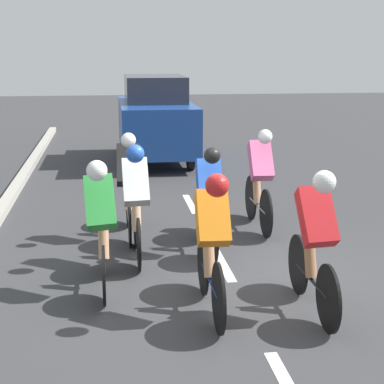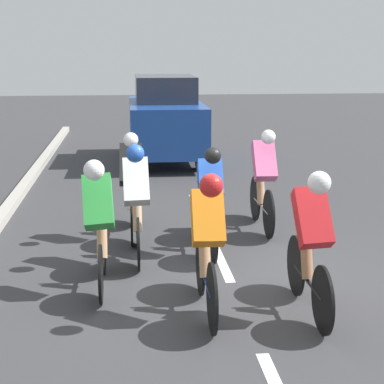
{
  "view_description": "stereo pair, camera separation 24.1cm",
  "coord_description": "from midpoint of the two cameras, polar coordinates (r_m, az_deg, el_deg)",
  "views": [
    {
      "loc": [
        1.4,
        7.13,
        2.72
      ],
      "look_at": [
        0.39,
        -0.59,
        0.95
      ],
      "focal_mm": 60.0,
      "sensor_mm": 36.0,
      "label": 1
    },
    {
      "loc": [
        1.16,
        7.16,
        2.72
      ],
      "look_at": [
        0.39,
        -0.59,
        0.95
      ],
      "focal_mm": 60.0,
      "sensor_mm": 36.0,
      "label": 2
    }
  ],
  "objects": [
    {
      "name": "cyclist_pink",
      "position": [
        9.63,
        7.08,
        1.23
      ],
      "size": [
        0.32,
        1.72,
        1.56
      ],
      "color": "black",
      "rests_on": "ground"
    },
    {
      "name": "cyclist_red",
      "position": [
        6.61,
        11.6,
        -4.13
      ],
      "size": [
        0.35,
        1.69,
        1.57
      ],
      "color": "black",
      "rests_on": "ground"
    },
    {
      "name": "lane_stripe_far",
      "position": [
        11.34,
        0.96,
        -1.05
      ],
      "size": [
        0.12,
        1.4,
        0.01
      ],
      "primitive_type": "cube",
      "color": "white",
      "rests_on": "ground"
    },
    {
      "name": "support_car",
      "position": [
        15.51,
        -1.92,
        6.54
      ],
      "size": [
        1.7,
        3.94,
        2.04
      ],
      "color": "black",
      "rests_on": "ground"
    },
    {
      "name": "cyclist_white",
      "position": [
        8.21,
        -4.11,
        -0.6
      ],
      "size": [
        0.34,
        1.62,
        1.56
      ],
      "color": "black",
      "rests_on": "ground"
    },
    {
      "name": "cyclist_black",
      "position": [
        9.27,
        -4.7,
        0.83
      ],
      "size": [
        0.33,
        1.72,
        1.57
      ],
      "color": "black",
      "rests_on": "ground"
    },
    {
      "name": "lane_stripe_mid",
      "position": [
        8.3,
        3.53,
        -6.33
      ],
      "size": [
        0.12,
        1.4,
        0.01
      ],
      "primitive_type": "cube",
      "color": "white",
      "rests_on": "ground"
    },
    {
      "name": "ground_plane",
      "position": [
        7.75,
        4.24,
        -7.78
      ],
      "size": [
        60.0,
        60.0,
        0.0
      ],
      "primitive_type": "plane",
      "color": "#38383A"
    },
    {
      "name": "cyclist_blue",
      "position": [
        8.53,
        2.39,
        -0.49
      ],
      "size": [
        0.33,
        1.73,
        1.47
      ],
      "color": "black",
      "rests_on": "ground"
    },
    {
      "name": "cyclist_orange",
      "position": [
        6.5,
        2.43,
        -4.33
      ],
      "size": [
        0.33,
        1.73,
        1.54
      ],
      "color": "black",
      "rests_on": "ground"
    },
    {
      "name": "cyclist_green",
      "position": [
        7.22,
        -7.3,
        -2.54
      ],
      "size": [
        0.36,
        1.61,
        1.55
      ],
      "color": "black",
      "rests_on": "ground"
    }
  ]
}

